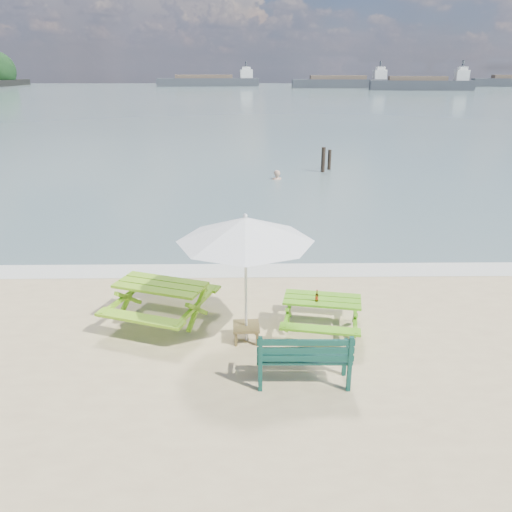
{
  "coord_description": "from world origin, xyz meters",
  "views": [
    {
      "loc": [
        -0.18,
        -6.96,
        4.77
      ],
      "look_at": [
        -0.03,
        3.0,
        1.0
      ],
      "focal_mm": 35.0,
      "sensor_mm": 36.0,
      "label": 1
    }
  ],
  "objects_px": {
    "patio_umbrella": "(245,229)",
    "park_bench": "(303,367)",
    "picnic_table_left": "(162,304)",
    "side_table": "(246,332)",
    "beer_bottle": "(317,298)",
    "swimmer": "(276,188)",
    "picnic_table_right": "(321,315)"
  },
  "relations": [
    {
      "from": "patio_umbrella",
      "to": "park_bench",
      "type": "bearing_deg",
      "value": -55.55
    },
    {
      "from": "patio_umbrella",
      "to": "beer_bottle",
      "type": "relative_size",
      "value": 10.98
    },
    {
      "from": "park_bench",
      "to": "patio_umbrella",
      "type": "distance_m",
      "value": 2.49
    },
    {
      "from": "picnic_table_right",
      "to": "patio_umbrella",
      "type": "height_order",
      "value": "patio_umbrella"
    },
    {
      "from": "picnic_table_right",
      "to": "patio_umbrella",
      "type": "distance_m",
      "value": 2.36
    },
    {
      "from": "park_bench",
      "to": "swimmer",
      "type": "bearing_deg",
      "value": 88.51
    },
    {
      "from": "picnic_table_left",
      "to": "side_table",
      "type": "distance_m",
      "value": 1.85
    },
    {
      "from": "picnic_table_right",
      "to": "patio_umbrella",
      "type": "relative_size",
      "value": 0.73
    },
    {
      "from": "picnic_table_left",
      "to": "swimmer",
      "type": "distance_m",
      "value": 13.94
    },
    {
      "from": "picnic_table_left",
      "to": "beer_bottle",
      "type": "xyz_separation_m",
      "value": [
        2.99,
        -0.54,
        0.37
      ]
    },
    {
      "from": "park_bench",
      "to": "beer_bottle",
      "type": "relative_size",
      "value": 6.55
    },
    {
      "from": "picnic_table_left",
      "to": "side_table",
      "type": "relative_size",
      "value": 4.79
    },
    {
      "from": "picnic_table_left",
      "to": "patio_umbrella",
      "type": "xyz_separation_m",
      "value": [
        1.67,
        -0.75,
        1.77
      ]
    },
    {
      "from": "picnic_table_left",
      "to": "patio_umbrella",
      "type": "distance_m",
      "value": 2.55
    },
    {
      "from": "picnic_table_right",
      "to": "side_table",
      "type": "height_order",
      "value": "picnic_table_right"
    },
    {
      "from": "beer_bottle",
      "to": "patio_umbrella",
      "type": "bearing_deg",
      "value": -170.6
    },
    {
      "from": "park_bench",
      "to": "patio_umbrella",
      "type": "bearing_deg",
      "value": 124.45
    },
    {
      "from": "side_table",
      "to": "picnic_table_left",
      "type": "bearing_deg",
      "value": 155.7
    },
    {
      "from": "picnic_table_left",
      "to": "picnic_table_right",
      "type": "height_order",
      "value": "picnic_table_left"
    },
    {
      "from": "park_bench",
      "to": "patio_umbrella",
      "type": "height_order",
      "value": "patio_umbrella"
    },
    {
      "from": "picnic_table_right",
      "to": "beer_bottle",
      "type": "xyz_separation_m",
      "value": [
        -0.12,
        -0.12,
        0.43
      ]
    },
    {
      "from": "picnic_table_right",
      "to": "park_bench",
      "type": "distance_m",
      "value": 1.76
    },
    {
      "from": "picnic_table_right",
      "to": "swimmer",
      "type": "xyz_separation_m",
      "value": [
        -0.11,
        14.0,
        -0.76
      ]
    },
    {
      "from": "picnic_table_left",
      "to": "beer_bottle",
      "type": "bearing_deg",
      "value": -10.18
    },
    {
      "from": "picnic_table_right",
      "to": "swimmer",
      "type": "relative_size",
      "value": 1.09
    },
    {
      "from": "picnic_table_left",
      "to": "side_table",
      "type": "xyz_separation_m",
      "value": [
        1.67,
        -0.75,
        -0.24
      ]
    },
    {
      "from": "picnic_table_left",
      "to": "park_bench",
      "type": "height_order",
      "value": "park_bench"
    },
    {
      "from": "patio_umbrella",
      "to": "swimmer",
      "type": "distance_m",
      "value": 14.64
    },
    {
      "from": "swimmer",
      "to": "picnic_table_left",
      "type": "bearing_deg",
      "value": -102.46
    },
    {
      "from": "picnic_table_right",
      "to": "park_bench",
      "type": "relative_size",
      "value": 1.23
    },
    {
      "from": "picnic_table_left",
      "to": "patio_umbrella",
      "type": "bearing_deg",
      "value": -24.3
    },
    {
      "from": "beer_bottle",
      "to": "swimmer",
      "type": "xyz_separation_m",
      "value": [
        0.01,
        14.12,
        -1.19
      ]
    }
  ]
}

